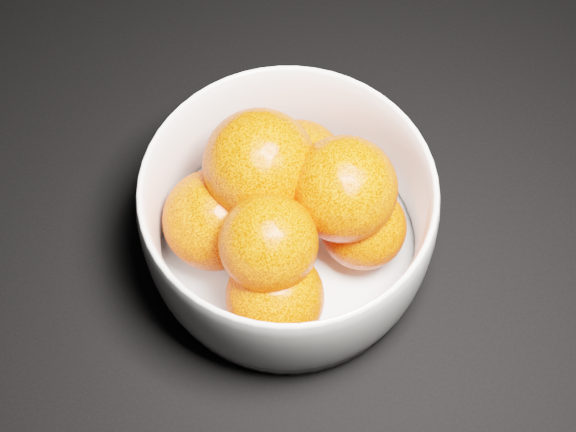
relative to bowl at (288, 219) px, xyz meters
name	(u,v)px	position (x,y,z in m)	size (l,w,h in m)	color
bowl	(288,219)	(0.00, 0.00, 0.00)	(0.19, 0.19, 0.09)	silver
orange_pile	(284,210)	(0.00, 0.00, 0.01)	(0.15, 0.15, 0.11)	#FE470A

